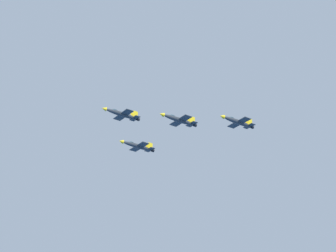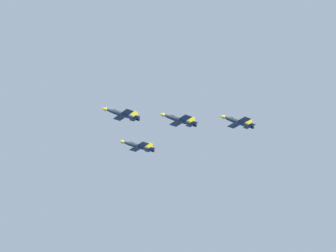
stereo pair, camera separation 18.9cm
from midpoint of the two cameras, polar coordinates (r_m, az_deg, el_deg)
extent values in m
ellipsoid|color=#2D3338|center=(252.34, -4.55, 1.15)|extent=(7.90, 15.41, 2.04)
cone|color=gold|center=(248.50, -6.29, 1.69)|extent=(2.37, 2.54, 1.73)
ellipsoid|color=#334751|center=(251.15, -5.22, 1.52)|extent=(2.44, 3.09, 1.19)
cube|color=#2D3338|center=(252.64, -4.40, 1.08)|extent=(11.83, 7.64, 0.20)
cube|color=gold|center=(248.79, -3.79, 1.53)|extent=(1.97, 3.31, 0.24)
cube|color=gold|center=(256.58, -4.99, 0.67)|extent=(1.97, 3.31, 0.24)
cube|color=#2D3338|center=(255.39, -3.28, 0.76)|extent=(5.97, 4.36, 0.20)
cube|color=gold|center=(255.14, -3.21, 1.15)|extent=(1.11, 2.19, 2.94)
cube|color=gold|center=(256.68, -3.45, 0.98)|extent=(1.11, 2.19, 2.94)
cylinder|color=black|center=(256.20, -2.96, 0.65)|extent=(1.75, 1.59, 1.42)
ellipsoid|color=#2D3338|center=(248.21, 1.06, 0.59)|extent=(8.08, 15.74, 2.08)
cone|color=gold|center=(243.54, -0.64, 1.15)|extent=(2.43, 2.60, 1.77)
ellipsoid|color=#334751|center=(246.69, 0.40, 0.97)|extent=(2.50, 3.16, 1.21)
cube|color=#2D3338|center=(248.59, 1.21, 0.52)|extent=(12.09, 7.82, 0.21)
cube|color=gold|center=(244.93, 1.94, 0.98)|extent=(2.01, 3.38, 0.25)
cube|color=gold|center=(252.36, 0.51, 0.10)|extent=(2.01, 3.38, 0.25)
cube|color=#2D3338|center=(251.89, 2.31, 0.19)|extent=(6.09, 4.46, 0.21)
cube|color=gold|center=(251.66, 2.39, 0.60)|extent=(1.14, 2.24, 3.00)
cube|color=gold|center=(253.12, 2.10, 0.42)|extent=(1.14, 2.24, 3.00)
cylinder|color=black|center=(252.86, 2.62, 0.08)|extent=(1.79, 1.62, 1.46)
ellipsoid|color=#2D3338|center=(271.68, -3.00, -1.97)|extent=(7.94, 15.76, 2.08)
cone|color=gold|center=(267.36, -4.61, -1.50)|extent=(2.41, 2.58, 1.76)
ellipsoid|color=#334751|center=(270.27, -3.63, -1.64)|extent=(2.48, 3.15, 1.21)
cube|color=#2D3338|center=(272.03, -2.86, -2.03)|extent=(12.08, 7.72, 0.21)
cube|color=gold|center=(268.10, -2.25, -1.66)|extent=(1.99, 3.38, 0.25)
cube|color=gold|center=(276.05, -3.45, -2.38)|extent=(1.99, 3.38, 0.25)
cube|color=#2D3338|center=(275.08, -1.82, -2.31)|extent=(6.08, 4.42, 0.21)
cube|color=gold|center=(274.74, -1.75, -1.94)|extent=(1.12, 2.24, 3.00)
cube|color=gold|center=(276.31, -1.99, -2.08)|extent=(1.12, 2.24, 3.00)
cylinder|color=black|center=(275.98, -1.52, -2.40)|extent=(1.78, 1.61, 1.45)
ellipsoid|color=#2D3338|center=(247.39, 6.79, 0.39)|extent=(7.66, 15.27, 2.01)
cone|color=gold|center=(242.10, 5.26, 0.94)|extent=(2.33, 2.50, 1.71)
ellipsoid|color=#334751|center=(245.62, 6.19, 0.76)|extent=(2.39, 3.05, 1.17)
cube|color=#2D3338|center=(247.82, 6.92, 0.32)|extent=(11.70, 7.46, 0.20)
cube|color=gold|center=(244.63, 7.71, 0.76)|extent=(1.92, 3.28, 0.24)
cube|color=gold|center=(251.12, 6.15, -0.08)|extent=(1.92, 3.28, 0.24)
cube|color=#2D3338|center=(251.50, 7.90, 0.00)|extent=(5.89, 4.27, 0.20)
cube|color=gold|center=(251.31, 7.98, 0.40)|extent=(1.08, 2.17, 2.90)
cube|color=gold|center=(252.58, 7.67, 0.23)|extent=(1.08, 2.17, 2.90)
cylinder|color=black|center=(252.58, 8.18, -0.10)|extent=(1.72, 1.56, 1.41)
camera|label=1|loc=(0.09, -90.02, 0.01)|focal=62.54mm
camera|label=2|loc=(0.09, 89.98, -0.01)|focal=62.54mm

